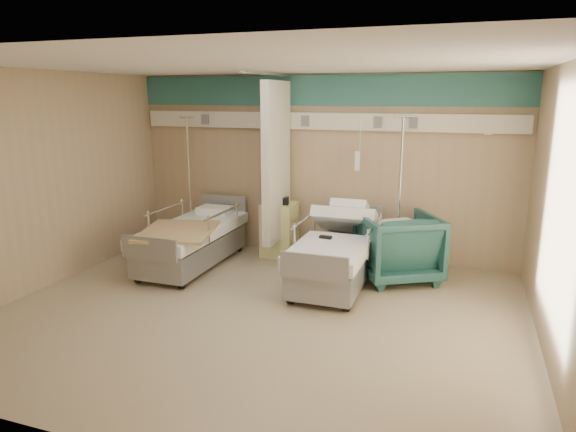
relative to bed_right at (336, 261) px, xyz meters
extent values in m
cube|color=gray|center=(-0.60, -1.30, -0.32)|extent=(6.00, 5.00, 0.00)
cube|color=tan|center=(-0.60, 1.20, 1.08)|extent=(6.00, 0.04, 2.80)
cube|color=tan|center=(-0.60, -3.80, 1.08)|extent=(6.00, 0.04, 2.80)
cube|color=tan|center=(-3.60, -1.30, 1.08)|extent=(0.04, 5.00, 2.80)
cube|color=tan|center=(2.40, -1.30, 1.08)|extent=(0.04, 5.00, 2.80)
cube|color=white|center=(-0.60, -1.30, 2.48)|extent=(6.00, 5.00, 0.04)
cube|color=#2F6E6A|center=(-0.60, 1.18, 2.23)|extent=(6.00, 0.04, 0.45)
cube|color=silver|center=(-0.60, 1.15, 1.79)|extent=(5.88, 0.08, 0.25)
cylinder|color=silver|center=(-1.10, 0.30, 2.44)|extent=(0.03, 1.80, 0.03)
cube|color=beige|center=(-1.10, 0.65, 1.19)|extent=(0.12, 0.90, 2.35)
cube|color=#DDDC8A|center=(-1.15, 0.90, 0.11)|extent=(0.50, 0.48, 0.85)
imported|color=#1F4E4A|center=(0.75, 0.43, 0.15)|extent=(1.37, 1.38, 0.93)
cube|color=silver|center=(0.75, 0.39, 0.64)|extent=(0.75, 0.74, 0.06)
cylinder|color=silver|center=(0.70, 0.77, -0.30)|extent=(0.40, 0.40, 0.03)
cylinder|color=silver|center=(0.70, 0.77, 0.78)|extent=(0.04, 0.04, 2.20)
cylinder|color=silver|center=(0.70, 0.77, 1.88)|extent=(0.26, 0.03, 0.03)
cylinder|color=silver|center=(-2.68, 0.83, -0.30)|extent=(0.39, 0.39, 0.03)
cylinder|color=silver|center=(-2.68, 0.83, 0.76)|extent=(0.03, 0.03, 2.14)
cylinder|color=silver|center=(-2.68, 0.83, 1.83)|extent=(0.26, 0.03, 0.03)
cube|color=black|center=(-0.14, -0.07, 0.33)|extent=(0.17, 0.09, 0.04)
cube|color=tan|center=(-2.14, -0.46, 0.34)|extent=(1.22, 1.39, 0.04)
cube|color=black|center=(-1.07, 0.81, 0.59)|extent=(0.23, 0.17, 0.11)
cylinder|color=white|center=(-1.31, 0.86, 0.60)|extent=(0.11, 0.11, 0.14)
camera|label=1|loc=(1.56, -6.41, 2.16)|focal=32.00mm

